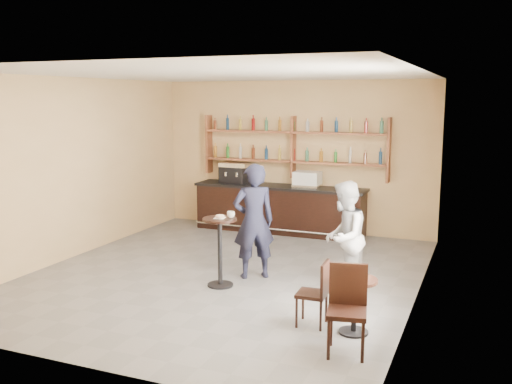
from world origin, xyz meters
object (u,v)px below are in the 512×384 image
at_px(chair_south, 347,311).
at_px(chair_west, 312,293).
at_px(bar_counter, 280,209).
at_px(espresso_machine, 235,173).
at_px(pedestal_table, 220,252).
at_px(patron_second, 344,237).
at_px(pastry_case, 307,179).
at_px(man_main, 254,221).
at_px(cafe_table, 354,306).

bearing_deg(chair_south, chair_west, 121.88).
xyz_separation_m(bar_counter, chair_south, (2.72, -5.28, -0.00)).
height_order(chair_west, chair_south, chair_south).
height_order(espresso_machine, pedestal_table, espresso_machine).
bearing_deg(patron_second, pedestal_table, -73.82).
xyz_separation_m(chair_west, chair_south, (0.60, -0.65, 0.08)).
height_order(bar_counter, chair_south, same).
relative_size(pastry_case, man_main, 0.30).
bearing_deg(espresso_machine, patron_second, -35.28).
relative_size(espresso_machine, man_main, 0.34).
xyz_separation_m(bar_counter, pedestal_table, (0.38, -3.70, 0.03)).
relative_size(man_main, patron_second, 1.11).
relative_size(pastry_case, cafe_table, 0.79).
distance_m(espresso_machine, patron_second, 4.56).
bearing_deg(cafe_table, patron_second, 108.60).
height_order(man_main, chair_west, man_main).
xyz_separation_m(pedestal_table, man_main, (0.31, 0.59, 0.39)).
distance_m(espresso_machine, pastry_case, 1.64).
bearing_deg(espresso_machine, chair_south, -44.79).
bearing_deg(bar_counter, patron_second, -55.97).
bearing_deg(patron_second, chair_west, -1.23).
distance_m(cafe_table, patron_second, 1.61).
bearing_deg(espresso_machine, pedestal_table, -59.22).
distance_m(pedestal_table, chair_south, 2.82).
bearing_deg(chair_west, patron_second, 175.03).
bearing_deg(pastry_case, bar_counter, 171.52).
height_order(espresso_machine, man_main, man_main).
distance_m(man_main, chair_south, 3.00).
relative_size(cafe_table, chair_south, 0.69).
bearing_deg(chair_west, pastry_case, -164.57).
relative_size(chair_south, patron_second, 0.61).
bearing_deg(chair_south, bar_counter, 106.39).
height_order(cafe_table, patron_second, patron_second).
relative_size(bar_counter, espresso_machine, 5.93).
distance_m(pedestal_table, patron_second, 1.88).
bearing_deg(bar_counter, cafe_table, -60.33).
relative_size(chair_west, patron_second, 0.51).
relative_size(pedestal_table, chair_west, 1.27).
height_order(man_main, patron_second, man_main).
relative_size(man_main, chair_south, 1.83).
bearing_deg(chair_west, espresso_machine, -148.38).
xyz_separation_m(bar_counter, cafe_table, (2.67, -4.68, -0.15)).
bearing_deg(bar_counter, chair_south, -62.78).
distance_m(bar_counter, chair_west, 5.09).
xyz_separation_m(cafe_table, chair_west, (-0.55, 0.05, 0.07)).
height_order(pedestal_table, patron_second, patron_second).
distance_m(bar_counter, espresso_machine, 1.26).
bearing_deg(pedestal_table, espresso_machine, 110.94).
height_order(cafe_table, chair_south, chair_south).
bearing_deg(bar_counter, pedestal_table, -84.07).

